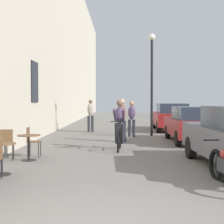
{
  "coord_description": "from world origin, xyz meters",
  "views": [
    {
      "loc": [
        0.33,
        -4.21,
        1.68
      ],
      "look_at": [
        -0.09,
        16.8,
        0.99
      ],
      "focal_mm": 54.5,
      "sensor_mm": 36.0,
      "label": 1
    }
  ],
  "objects_px": {
    "cafe_table_mid": "(2,152)",
    "street_lamp": "(152,71)",
    "cafe_table_far": "(29,142)",
    "cafe_chair_far_toward_wall": "(7,142)",
    "parked_car_third": "(171,117)",
    "pedestrian_near": "(122,118)",
    "pedestrian_mid": "(132,117)",
    "pedestrian_far": "(91,114)",
    "cyclist_on_bicycle": "(119,126)",
    "cafe_chair_far_toward_street": "(32,140)",
    "parked_car_second": "(192,124)"
  },
  "relations": [
    {
      "from": "cafe_chair_far_toward_street",
      "to": "parked_car_third",
      "type": "distance_m",
      "value": 10.71
    },
    {
      "from": "parked_car_third",
      "to": "pedestrian_near",
      "type": "bearing_deg",
      "value": -117.49
    },
    {
      "from": "cafe_table_mid",
      "to": "pedestrian_mid",
      "type": "bearing_deg",
      "value": 68.46
    },
    {
      "from": "cyclist_on_bicycle",
      "to": "pedestrian_mid",
      "type": "distance_m",
      "value": 4.25
    },
    {
      "from": "cafe_chair_far_toward_street",
      "to": "pedestrian_far",
      "type": "height_order",
      "value": "pedestrian_far"
    },
    {
      "from": "pedestrian_near",
      "to": "parked_car_third",
      "type": "height_order",
      "value": "pedestrian_near"
    },
    {
      "from": "pedestrian_mid",
      "to": "pedestrian_far",
      "type": "relative_size",
      "value": 0.95
    },
    {
      "from": "cafe_table_far",
      "to": "cafe_chair_far_toward_street",
      "type": "height_order",
      "value": "cafe_chair_far_toward_street"
    },
    {
      "from": "pedestrian_mid",
      "to": "pedestrian_near",
      "type": "bearing_deg",
      "value": -103.12
    },
    {
      "from": "pedestrian_far",
      "to": "parked_car_second",
      "type": "xyz_separation_m",
      "value": [
        4.48,
        -4.7,
        -0.24
      ]
    },
    {
      "from": "pedestrian_far",
      "to": "parked_car_third",
      "type": "xyz_separation_m",
      "value": [
        4.48,
        0.82,
        -0.19
      ]
    },
    {
      "from": "cafe_table_mid",
      "to": "cafe_table_far",
      "type": "bearing_deg",
      "value": 86.31
    },
    {
      "from": "cafe_chair_far_toward_street",
      "to": "cafe_chair_far_toward_wall",
      "type": "height_order",
      "value": "same"
    },
    {
      "from": "pedestrian_near",
      "to": "pedestrian_far",
      "type": "bearing_deg",
      "value": 109.98
    },
    {
      "from": "cafe_table_mid",
      "to": "pedestrian_far",
      "type": "height_order",
      "value": "pedestrian_far"
    },
    {
      "from": "pedestrian_mid",
      "to": "pedestrian_far",
      "type": "height_order",
      "value": "pedestrian_far"
    },
    {
      "from": "cafe_chair_far_toward_wall",
      "to": "pedestrian_near",
      "type": "distance_m",
      "value": 5.53
    },
    {
      "from": "cafe_table_far",
      "to": "cafe_chair_far_toward_wall",
      "type": "bearing_deg",
      "value": -172.93
    },
    {
      "from": "cyclist_on_bicycle",
      "to": "street_lamp",
      "type": "distance_m",
      "value": 5.51
    },
    {
      "from": "cafe_table_far",
      "to": "cafe_chair_far_toward_street",
      "type": "xyz_separation_m",
      "value": [
        -0.08,
        0.61,
        -0.0
      ]
    },
    {
      "from": "cafe_table_far",
      "to": "pedestrian_far",
      "type": "height_order",
      "value": "pedestrian_far"
    },
    {
      "from": "pedestrian_near",
      "to": "cafe_chair_far_toward_wall",
      "type": "bearing_deg",
      "value": -126.36
    },
    {
      "from": "cafe_chair_far_toward_street",
      "to": "pedestrian_near",
      "type": "xyz_separation_m",
      "value": [
        2.74,
        3.75,
        0.48
      ]
    },
    {
      "from": "cyclist_on_bicycle",
      "to": "parked_car_third",
      "type": "relative_size",
      "value": 0.4
    },
    {
      "from": "cyclist_on_bicycle",
      "to": "parked_car_third",
      "type": "height_order",
      "value": "cyclist_on_bicycle"
    },
    {
      "from": "cafe_chair_far_toward_street",
      "to": "street_lamp",
      "type": "bearing_deg",
      "value": 56.42
    },
    {
      "from": "cafe_table_mid",
      "to": "cyclist_on_bicycle",
      "type": "height_order",
      "value": "cyclist_on_bicycle"
    },
    {
      "from": "cafe_table_far",
      "to": "street_lamp",
      "type": "height_order",
      "value": "street_lamp"
    },
    {
      "from": "cafe_chair_far_toward_street",
      "to": "cafe_table_mid",
      "type": "bearing_deg",
      "value": -91.03
    },
    {
      "from": "cafe_table_far",
      "to": "cafe_chair_far_toward_wall",
      "type": "distance_m",
      "value": 0.6
    },
    {
      "from": "cafe_chair_far_toward_street",
      "to": "cafe_table_far",
      "type": "bearing_deg",
      "value": -82.87
    },
    {
      "from": "pedestrian_mid",
      "to": "parked_car_second",
      "type": "distance_m",
      "value": 3.19
    },
    {
      "from": "cyclist_on_bicycle",
      "to": "pedestrian_near",
      "type": "relative_size",
      "value": 1.0
    },
    {
      "from": "cyclist_on_bicycle",
      "to": "parked_car_second",
      "type": "xyz_separation_m",
      "value": [
        2.93,
        2.06,
        -0.06
      ]
    },
    {
      "from": "street_lamp",
      "to": "cafe_table_far",
      "type": "bearing_deg",
      "value": -120.74
    },
    {
      "from": "pedestrian_near",
      "to": "cafe_chair_far_toward_street",
      "type": "bearing_deg",
      "value": -126.16
    },
    {
      "from": "cafe_chair_far_toward_street",
      "to": "cyclist_on_bicycle",
      "type": "relative_size",
      "value": 0.51
    },
    {
      "from": "cafe_chair_far_toward_wall",
      "to": "parked_car_second",
      "type": "bearing_deg",
      "value": 35.3
    },
    {
      "from": "pedestrian_far",
      "to": "parked_car_third",
      "type": "distance_m",
      "value": 4.56
    },
    {
      "from": "cafe_table_mid",
      "to": "street_lamp",
      "type": "bearing_deg",
      "value": 64.27
    },
    {
      "from": "cafe_chair_far_toward_street",
      "to": "pedestrian_far",
      "type": "xyz_separation_m",
      "value": [
        1.08,
        8.33,
        0.47
      ]
    },
    {
      "from": "cafe_chair_far_toward_street",
      "to": "pedestrian_far",
      "type": "distance_m",
      "value": 8.41
    },
    {
      "from": "cafe_table_far",
      "to": "pedestrian_mid",
      "type": "relative_size",
      "value": 0.43
    },
    {
      "from": "pedestrian_near",
      "to": "street_lamp",
      "type": "distance_m",
      "value": 3.63
    },
    {
      "from": "pedestrian_mid",
      "to": "cyclist_on_bicycle",
      "type": "bearing_deg",
      "value": -97.84
    },
    {
      "from": "pedestrian_near",
      "to": "parked_car_third",
      "type": "xyz_separation_m",
      "value": [
        2.81,
        5.4,
        -0.2
      ]
    },
    {
      "from": "cafe_chair_far_toward_wall",
      "to": "parked_car_second",
      "type": "height_order",
      "value": "parked_car_second"
    },
    {
      "from": "cafe_table_far",
      "to": "parked_car_third",
      "type": "distance_m",
      "value": 11.2
    },
    {
      "from": "cafe_chair_far_toward_wall",
      "to": "pedestrian_mid",
      "type": "xyz_separation_m",
      "value": [
        3.73,
        6.45,
        0.42
      ]
    },
    {
      "from": "pedestrian_near",
      "to": "pedestrian_mid",
      "type": "distance_m",
      "value": 2.08
    }
  ]
}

